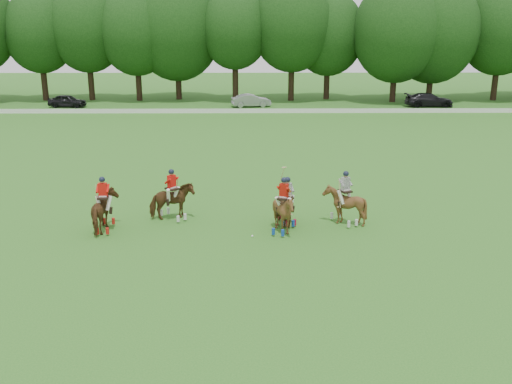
{
  "coord_description": "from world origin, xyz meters",
  "views": [
    {
      "loc": [
        1.76,
        -20.74,
        8.71
      ],
      "look_at": [
        2.0,
        4.2,
        1.4
      ],
      "focal_mm": 40.0,
      "sensor_mm": 36.0,
      "label": 1
    }
  ],
  "objects_px": {
    "polo_red_a": "(104,211)",
    "polo_red_b": "(173,201)",
    "car_right": "(429,100)",
    "polo_red_c": "(284,212)",
    "car_left": "(67,101)",
    "polo_stripe_a": "(287,207)",
    "polo_stripe_b": "(345,205)",
    "polo_ball": "(252,236)",
    "car_mid": "(251,101)"
  },
  "relations": [
    {
      "from": "polo_red_a",
      "to": "polo_red_b",
      "type": "bearing_deg",
      "value": 28.61
    },
    {
      "from": "car_right",
      "to": "polo_stripe_b",
      "type": "relative_size",
      "value": 2.11
    },
    {
      "from": "car_mid",
      "to": "polo_red_b",
      "type": "relative_size",
      "value": 1.79
    },
    {
      "from": "polo_red_c",
      "to": "polo_stripe_a",
      "type": "xyz_separation_m",
      "value": [
        0.23,
        1.12,
        -0.13
      ]
    },
    {
      "from": "polo_stripe_a",
      "to": "polo_red_c",
      "type": "bearing_deg",
      "value": -101.46
    },
    {
      "from": "polo_red_c",
      "to": "polo_ball",
      "type": "height_order",
      "value": "polo_red_c"
    },
    {
      "from": "car_mid",
      "to": "polo_stripe_a",
      "type": "xyz_separation_m",
      "value": [
        1.59,
        -38.66,
        0.07
      ]
    },
    {
      "from": "car_right",
      "to": "polo_red_b",
      "type": "height_order",
      "value": "polo_red_b"
    },
    {
      "from": "polo_red_b",
      "to": "polo_ball",
      "type": "xyz_separation_m",
      "value": [
        3.69,
        -2.39,
        -0.83
      ]
    },
    {
      "from": "car_mid",
      "to": "polo_stripe_a",
      "type": "height_order",
      "value": "polo_stripe_a"
    },
    {
      "from": "polo_stripe_a",
      "to": "polo_ball",
      "type": "relative_size",
      "value": 30.39
    },
    {
      "from": "polo_stripe_a",
      "to": "polo_stripe_b",
      "type": "bearing_deg",
      "value": -0.69
    },
    {
      "from": "polo_red_a",
      "to": "car_right",
      "type": "bearing_deg",
      "value": 56.46
    },
    {
      "from": "car_left",
      "to": "car_right",
      "type": "relative_size",
      "value": 0.79
    },
    {
      "from": "polo_red_b",
      "to": "polo_red_c",
      "type": "relative_size",
      "value": 0.97
    },
    {
      "from": "polo_red_a",
      "to": "polo_red_c",
      "type": "distance_m",
      "value": 7.84
    },
    {
      "from": "car_mid",
      "to": "polo_ball",
      "type": "height_order",
      "value": "car_mid"
    },
    {
      "from": "polo_stripe_a",
      "to": "polo_red_a",
      "type": "bearing_deg",
      "value": -173.91
    },
    {
      "from": "car_left",
      "to": "polo_red_c",
      "type": "bearing_deg",
      "value": -145.5
    },
    {
      "from": "polo_red_b",
      "to": "polo_ball",
      "type": "height_order",
      "value": "polo_red_b"
    },
    {
      "from": "car_mid",
      "to": "polo_stripe_b",
      "type": "relative_size",
      "value": 1.74
    },
    {
      "from": "car_left",
      "to": "polo_red_b",
      "type": "relative_size",
      "value": 1.7
    },
    {
      "from": "car_right",
      "to": "car_left",
      "type": "bearing_deg",
      "value": 90.3
    },
    {
      "from": "car_left",
      "to": "polo_ball",
      "type": "distance_m",
      "value": 45.19
    },
    {
      "from": "polo_red_a",
      "to": "car_mid",
      "type": "bearing_deg",
      "value": 80.71
    },
    {
      "from": "car_left",
      "to": "car_mid",
      "type": "xyz_separation_m",
      "value": [
        20.27,
        0.0,
        0.01
      ]
    },
    {
      "from": "polo_ball",
      "to": "car_mid",
      "type": "bearing_deg",
      "value": 90.0
    },
    {
      "from": "car_left",
      "to": "polo_stripe_b",
      "type": "height_order",
      "value": "polo_stripe_b"
    },
    {
      "from": "polo_red_b",
      "to": "car_left",
      "type": "bearing_deg",
      "value": 113.56
    },
    {
      "from": "car_left",
      "to": "polo_red_c",
      "type": "relative_size",
      "value": 1.65
    },
    {
      "from": "polo_red_a",
      "to": "polo_stripe_b",
      "type": "distance_m",
      "value": 10.69
    },
    {
      "from": "car_left",
      "to": "car_right",
      "type": "distance_m",
      "value": 40.0
    },
    {
      "from": "polo_stripe_a",
      "to": "car_left",
      "type": "bearing_deg",
      "value": 119.48
    },
    {
      "from": "polo_red_b",
      "to": "polo_red_c",
      "type": "bearing_deg",
      "value": -19.33
    },
    {
      "from": "car_mid",
      "to": "polo_red_b",
      "type": "height_order",
      "value": "polo_red_b"
    },
    {
      "from": "polo_stripe_b",
      "to": "polo_ball",
      "type": "height_order",
      "value": "polo_stripe_b"
    },
    {
      "from": "polo_red_c",
      "to": "polo_stripe_a",
      "type": "distance_m",
      "value": 1.15
    },
    {
      "from": "polo_stripe_a",
      "to": "polo_stripe_b",
      "type": "distance_m",
      "value": 2.6
    },
    {
      "from": "car_mid",
      "to": "polo_stripe_b",
      "type": "bearing_deg",
      "value": 175.96
    },
    {
      "from": "polo_stripe_a",
      "to": "polo_ball",
      "type": "xyz_separation_m",
      "value": [
        -1.59,
        -1.73,
        -0.74
      ]
    },
    {
      "from": "polo_ball",
      "to": "car_left",
      "type": "bearing_deg",
      "value": 116.64
    },
    {
      "from": "polo_red_c",
      "to": "polo_red_a",
      "type": "bearing_deg",
      "value": 178.11
    },
    {
      "from": "car_right",
      "to": "polo_red_b",
      "type": "distance_m",
      "value": 44.64
    },
    {
      "from": "polo_red_a",
      "to": "polo_stripe_a",
      "type": "distance_m",
      "value": 8.1
    },
    {
      "from": "car_left",
      "to": "car_right",
      "type": "height_order",
      "value": "car_right"
    },
    {
      "from": "car_mid",
      "to": "polo_red_c",
      "type": "bearing_deg",
      "value": 171.75
    },
    {
      "from": "car_left",
      "to": "polo_stripe_b",
      "type": "distance_m",
      "value": 45.77
    },
    {
      "from": "polo_red_b",
      "to": "polo_stripe_a",
      "type": "xyz_separation_m",
      "value": [
        5.28,
        -0.65,
        -0.09
      ]
    },
    {
      "from": "polo_red_a",
      "to": "polo_red_c",
      "type": "relative_size",
      "value": 0.99
    },
    {
      "from": "polo_red_b",
      "to": "polo_red_c",
      "type": "xyz_separation_m",
      "value": [
        5.06,
        -1.77,
        0.04
      ]
    }
  ]
}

